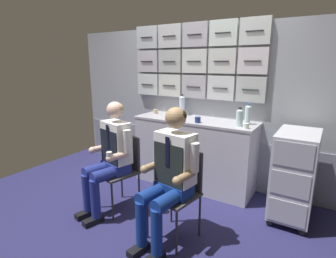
{
  "coord_description": "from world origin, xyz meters",
  "views": [
    {
      "loc": [
        1.63,
        -2.04,
        1.66
      ],
      "look_at": [
        0.23,
        0.22,
        1.0
      ],
      "focal_mm": 28.56,
      "sensor_mm": 36.0,
      "label": 1
    }
  ],
  "objects_px": {
    "folding_chair_left": "(123,163)",
    "crew_member_left": "(110,153)",
    "service_trolley": "(294,174)",
    "crew_member_right": "(169,171)",
    "sparkling_bottle_green": "(248,114)",
    "paper_cup_blue": "(246,126)",
    "folding_chair_right": "(180,184)"
  },
  "relations": [
    {
      "from": "crew_member_right",
      "to": "sparkling_bottle_green",
      "type": "xyz_separation_m",
      "value": [
        0.33,
        1.27,
        0.35
      ]
    },
    {
      "from": "folding_chair_right",
      "to": "sparkling_bottle_green",
      "type": "distance_m",
      "value": 1.27
    },
    {
      "from": "folding_chair_left",
      "to": "folding_chair_right",
      "type": "xyz_separation_m",
      "value": [
        0.82,
        -0.12,
        0.0
      ]
    },
    {
      "from": "crew_member_left",
      "to": "paper_cup_blue",
      "type": "height_order",
      "value": "crew_member_left"
    },
    {
      "from": "folding_chair_right",
      "to": "crew_member_left",
      "type": "bearing_deg",
      "value": -177.39
    },
    {
      "from": "crew_member_left",
      "to": "crew_member_right",
      "type": "bearing_deg",
      "value": -8.06
    },
    {
      "from": "crew_member_left",
      "to": "folding_chair_right",
      "type": "distance_m",
      "value": 0.88
    },
    {
      "from": "sparkling_bottle_green",
      "to": "crew_member_right",
      "type": "bearing_deg",
      "value": -104.44
    },
    {
      "from": "service_trolley",
      "to": "folding_chair_right",
      "type": "distance_m",
      "value": 1.25
    },
    {
      "from": "sparkling_bottle_green",
      "to": "crew_member_left",
      "type": "bearing_deg",
      "value": -135.31
    },
    {
      "from": "service_trolley",
      "to": "crew_member_right",
      "type": "height_order",
      "value": "crew_member_right"
    },
    {
      "from": "folding_chair_left",
      "to": "sparkling_bottle_green",
      "type": "xyz_separation_m",
      "value": [
        1.12,
        1.0,
        0.53
      ]
    },
    {
      "from": "folding_chair_left",
      "to": "service_trolley",
      "type": "bearing_deg",
      "value": 23.57
    },
    {
      "from": "service_trolley",
      "to": "folding_chair_right",
      "type": "bearing_deg",
      "value": -136.05
    },
    {
      "from": "crew_member_left",
      "to": "crew_member_right",
      "type": "height_order",
      "value": "crew_member_right"
    },
    {
      "from": "folding_chair_right",
      "to": "paper_cup_blue",
      "type": "bearing_deg",
      "value": 68.47
    },
    {
      "from": "crew_member_right",
      "to": "sparkling_bottle_green",
      "type": "relative_size",
      "value": 5.0
    },
    {
      "from": "sparkling_bottle_green",
      "to": "paper_cup_blue",
      "type": "height_order",
      "value": "sparkling_bottle_green"
    },
    {
      "from": "crew_member_left",
      "to": "paper_cup_blue",
      "type": "distance_m",
      "value": 1.55
    },
    {
      "from": "crew_member_right",
      "to": "paper_cup_blue",
      "type": "relative_size",
      "value": 19.39
    },
    {
      "from": "folding_chair_left",
      "to": "crew_member_left",
      "type": "xyz_separation_m",
      "value": [
        -0.04,
        -0.16,
        0.16
      ]
    },
    {
      "from": "crew_member_left",
      "to": "sparkling_bottle_green",
      "type": "relative_size",
      "value": 4.9
    },
    {
      "from": "service_trolley",
      "to": "sparkling_bottle_green",
      "type": "height_order",
      "value": "sparkling_bottle_green"
    },
    {
      "from": "crew_member_left",
      "to": "folding_chair_right",
      "type": "bearing_deg",
      "value": 2.61
    },
    {
      "from": "folding_chair_right",
      "to": "paper_cup_blue",
      "type": "distance_m",
      "value": 1.05
    },
    {
      "from": "service_trolley",
      "to": "crew_member_left",
      "type": "relative_size",
      "value": 0.77
    },
    {
      "from": "crew_member_right",
      "to": "sparkling_bottle_green",
      "type": "distance_m",
      "value": 1.36
    },
    {
      "from": "folding_chair_left",
      "to": "crew_member_right",
      "type": "distance_m",
      "value": 0.86
    },
    {
      "from": "paper_cup_blue",
      "to": "folding_chair_right",
      "type": "bearing_deg",
      "value": -111.53
    },
    {
      "from": "service_trolley",
      "to": "folding_chair_left",
      "type": "relative_size",
      "value": 1.14
    },
    {
      "from": "folding_chair_left",
      "to": "folding_chair_right",
      "type": "height_order",
      "value": "same"
    },
    {
      "from": "paper_cup_blue",
      "to": "service_trolley",
      "type": "bearing_deg",
      "value": -2.14
    }
  ]
}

